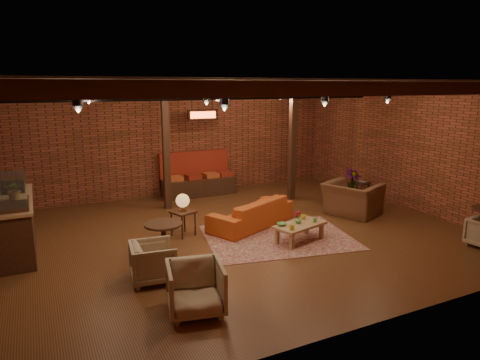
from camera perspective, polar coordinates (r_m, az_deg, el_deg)
name	(u,v)px	position (r m, az deg, el deg)	size (l,w,h in m)	color
floor	(231,235)	(9.20, -1.28, -7.37)	(10.00, 10.00, 0.00)	#3D240F
ceiling	(230,82)	(8.66, -1.38, 12.97)	(10.00, 8.00, 0.02)	black
wall_back	(172,140)	(12.50, -9.00, 5.31)	(10.00, 0.02, 3.20)	brown
wall_front	(365,212)	(5.50, 16.32, -4.11)	(10.00, 0.02, 3.20)	brown
wall_right	(408,147)	(11.76, 21.49, 4.15)	(0.02, 8.00, 3.20)	brown
ceiling_beams	(230,88)	(8.66, -1.38, 12.18)	(9.80, 6.40, 0.22)	black
ceiling_pipe	(201,98)	(10.14, -5.19, 10.87)	(0.12, 0.12, 9.60)	black
post_left	(166,147)	(11.00, -9.85, 4.32)	(0.16, 0.16, 3.20)	black
post_right	(293,142)	(11.86, 7.02, 4.99)	(0.16, 0.16, 3.20)	black
service_counter	(12,211)	(9.19, -28.16, -3.69)	(0.80, 2.50, 1.60)	black
plant_counter	(15,187)	(9.28, -27.78, -0.82)	(0.35, 0.39, 0.30)	#337F33
banquette	(198,178)	(12.45, -5.58, 0.24)	(2.10, 0.70, 1.00)	maroon
service_sign	(203,115)	(11.78, -5.00, 8.65)	(0.86, 0.06, 0.30)	#FF4E19
ceiling_spotlights	(230,99)	(8.66, -1.37, 10.72)	(6.40, 4.40, 0.28)	black
rug	(278,237)	(9.11, 5.08, -7.60)	(2.98, 2.28, 0.01)	maroon
sofa	(251,213)	(9.69, 1.51, -4.38)	(2.16, 0.84, 0.63)	#B14418
coffee_table	(299,226)	(8.82, 7.90, -6.05)	(1.21, 0.83, 0.63)	#AA764F
side_table_lamp	(183,204)	(9.07, -7.64, -3.18)	(0.56, 0.56, 0.91)	black
round_table_left	(164,235)	(7.89, -10.14, -7.28)	(0.69, 0.69, 0.71)	black
armchair_a	(153,260)	(7.19, -11.51, -10.39)	(0.70, 0.65, 0.72)	#C5B798
armchair_b	(195,286)	(6.16, -5.96, -13.87)	(0.77, 0.72, 0.79)	#C5B798
armchair_right	(353,194)	(10.84, 14.78, -1.76)	(1.23, 0.80, 1.08)	brown
side_table_book	(359,184)	(12.26, 15.62, -0.46)	(0.58, 0.58, 0.54)	black
plant_tall	(354,153)	(11.83, 14.90, 3.56)	(1.54, 1.54, 2.76)	#4C7F4C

